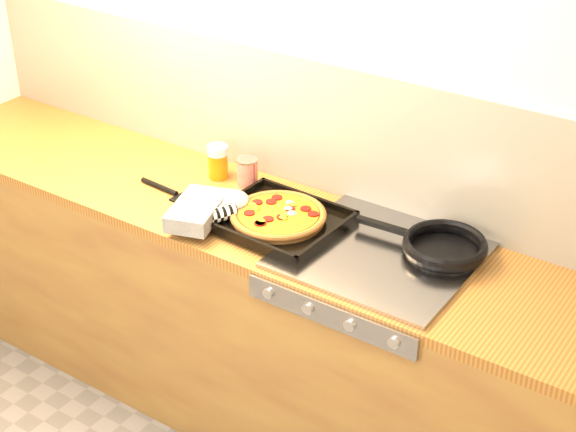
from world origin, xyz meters
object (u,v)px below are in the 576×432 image
Objects in this scene: pizza_on_tray at (257,214)px; tomato_can at (247,173)px; juice_glass at (218,162)px; frying_pan at (443,247)px.

tomato_can is at bearing 132.81° from pizza_on_tray.
juice_glass is at bearing 147.74° from pizza_on_tray.
tomato_can is (-0.82, 0.04, 0.02)m from frying_pan.
frying_pan is at bearing -2.13° from juice_glass.
frying_pan is 3.55× the size of juice_glass.
tomato_can is 0.86× the size of juice_glass.
tomato_can is at bearing 177.25° from frying_pan.
tomato_can is (-0.20, 0.22, 0.01)m from pizza_on_tray.
juice_glass is at bearing 177.87° from frying_pan.
pizza_on_tray is at bearing -47.19° from tomato_can.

